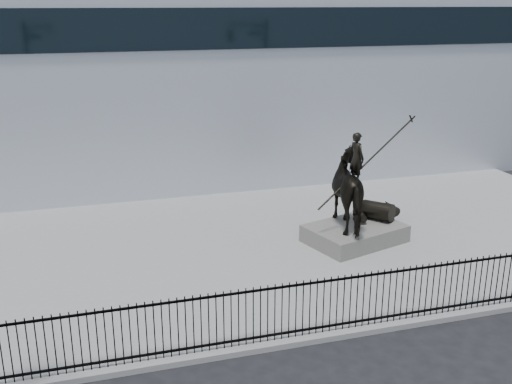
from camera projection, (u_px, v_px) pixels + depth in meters
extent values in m
plane|color=black|center=(308.00, 372.00, 13.59)|extent=(120.00, 120.00, 0.00)
cube|color=gray|center=(231.00, 251.00, 19.96)|extent=(30.00, 12.00, 0.15)
cube|color=#B4BAC4|center=(167.00, 74.00, 30.49)|extent=(44.00, 14.00, 9.00)
cube|color=black|center=(289.00, 332.00, 14.64)|extent=(22.00, 0.05, 0.05)
cube|color=black|center=(290.00, 286.00, 14.26)|extent=(22.00, 0.05, 0.05)
cube|color=black|center=(290.00, 310.00, 14.46)|extent=(22.00, 0.03, 1.50)
cube|color=#5A5852|center=(355.00, 233.00, 20.48)|extent=(3.63, 2.98, 0.59)
imported|color=black|center=(357.00, 190.00, 20.01)|extent=(2.76, 3.00, 2.50)
imported|color=black|center=(357.00, 158.00, 19.61)|extent=(0.57, 0.71, 1.69)
cylinder|color=black|center=(366.00, 163.00, 19.92)|extent=(3.87, 1.23, 2.55)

